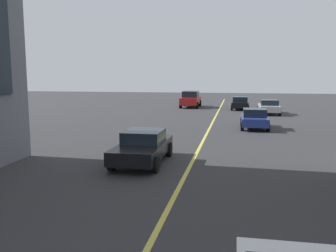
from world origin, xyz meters
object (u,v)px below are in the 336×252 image
at_px(car_black_near, 240,103).
at_px(car_silver_parked_a, 269,107).
at_px(car_blue_parked_b, 254,119).
at_px(car_red_trailing, 191,99).
at_px(car_black_mid, 143,146).

xyz_separation_m(car_black_near, car_silver_parked_a, (-4.03, -2.70, 0.00)).
relative_size(car_blue_parked_b, car_red_trailing, 0.83).
relative_size(car_black_near, car_black_mid, 0.89).
xyz_separation_m(car_blue_parked_b, car_red_trailing, (15.91, 6.48, 0.27)).
xyz_separation_m(car_black_mid, car_silver_parked_a, (21.15, -6.95, 0.00)).
height_order(car_black_near, car_silver_parked_a, car_black_near).
xyz_separation_m(car_black_near, car_red_trailing, (1.84, 5.60, 0.27)).
bearing_deg(car_red_trailing, car_blue_parked_b, -157.83).
height_order(car_black_mid, car_silver_parked_a, same).
bearing_deg(car_black_near, car_silver_parked_a, -146.14).
height_order(car_black_near, car_blue_parked_b, same).
xyz_separation_m(car_black_mid, car_red_trailing, (27.02, 1.36, 0.27)).
bearing_deg(car_black_near, car_red_trailing, 71.79).
height_order(car_black_near, car_red_trailing, car_red_trailing).
bearing_deg(car_blue_parked_b, car_silver_parked_a, -10.28).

